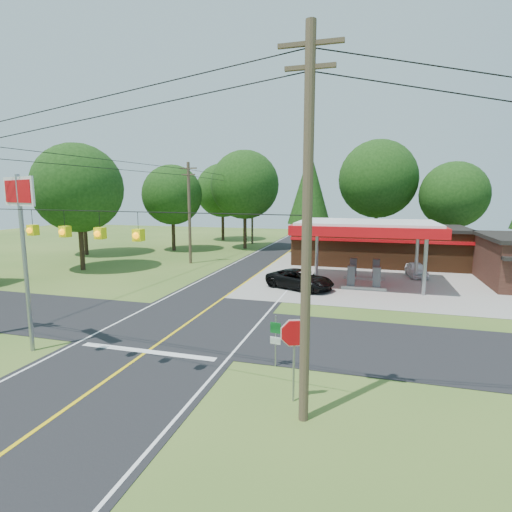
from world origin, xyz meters
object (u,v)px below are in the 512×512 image
(suv_car, at_px, (300,280))
(big_stop_sign, at_px, (21,219))
(gas_canopy, at_px, (366,229))
(sedan_car, at_px, (416,270))
(octagonal_stop_sign, at_px, (294,339))

(suv_car, height_order, big_stop_sign, big_stop_sign)
(gas_canopy, bearing_deg, big_stop_sign, -128.12)
(gas_canopy, distance_m, big_stop_sign, 22.74)
(suv_car, distance_m, sedan_car, 11.17)
(sedan_car, height_order, octagonal_stop_sign, octagonal_stop_sign)
(gas_canopy, xyz_separation_m, octagonal_stop_sign, (-2.00, -19.01, -2.08))
(sedan_car, bearing_deg, octagonal_stop_sign, -112.32)
(suv_car, xyz_separation_m, big_stop_sign, (-9.50, -14.84, 5.13))
(octagonal_stop_sign, bearing_deg, sedan_car, 74.90)
(suv_car, bearing_deg, gas_canopy, -32.53)
(sedan_car, relative_size, big_stop_sign, 0.45)
(suv_car, distance_m, octagonal_stop_sign, 16.28)
(big_stop_sign, bearing_deg, octagonal_stop_sign, -5.57)
(sedan_car, bearing_deg, gas_canopy, -143.69)
(gas_canopy, xyz_separation_m, suv_car, (-4.50, -3.00, -3.56))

